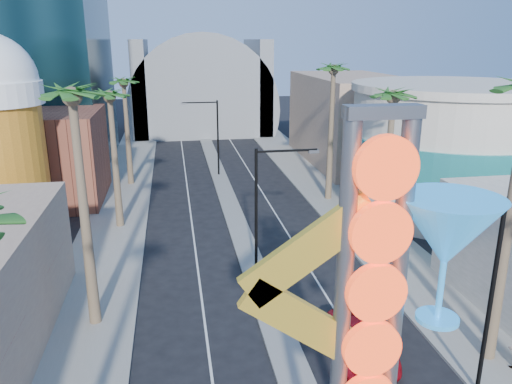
# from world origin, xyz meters

# --- Properties ---
(sidewalk_west) EXTENTS (5.00, 100.00, 0.15)m
(sidewalk_west) POSITION_xyz_m (-9.50, 35.00, 0.07)
(sidewalk_west) COLOR gray
(sidewalk_west) RESTS_ON ground
(sidewalk_east) EXTENTS (5.00, 100.00, 0.15)m
(sidewalk_east) POSITION_xyz_m (9.50, 35.00, 0.07)
(sidewalk_east) COLOR gray
(sidewalk_east) RESTS_ON ground
(median) EXTENTS (1.60, 84.00, 0.15)m
(median) POSITION_xyz_m (0.00, 38.00, 0.07)
(median) COLOR gray
(median) RESTS_ON ground
(brick_filler_west) EXTENTS (10.00, 10.00, 8.00)m
(brick_filler_west) POSITION_xyz_m (-16.00, 38.00, 4.00)
(brick_filler_west) COLOR brown
(brick_filler_west) RESTS_ON ground
(filler_east) EXTENTS (10.00, 20.00, 10.00)m
(filler_east) POSITION_xyz_m (16.00, 48.00, 5.00)
(filler_east) COLOR tan
(filler_east) RESTS_ON ground
(turquoise_building) EXTENTS (16.60, 16.60, 10.60)m
(turquoise_building) POSITION_xyz_m (18.00, 30.00, 5.25)
(turquoise_building) COLOR #B8B09B
(turquoise_building) RESTS_ON ground
(canopy) EXTENTS (22.00, 16.00, 22.00)m
(canopy) POSITION_xyz_m (0.00, 72.00, 4.31)
(canopy) COLOR slate
(canopy) RESTS_ON ground
(neon_sign) EXTENTS (6.53, 2.60, 12.55)m
(neon_sign) POSITION_xyz_m (0.82, 2.96, 7.31)
(neon_sign) COLOR gray
(neon_sign) RESTS_ON ground
(streetlight_0) EXTENTS (3.79, 0.25, 8.00)m
(streetlight_0) POSITION_xyz_m (0.55, 20.00, 4.88)
(streetlight_0) COLOR black
(streetlight_0) RESTS_ON ground
(streetlight_1) EXTENTS (3.79, 0.25, 8.00)m
(streetlight_1) POSITION_xyz_m (-0.55, 44.00, 4.88)
(streetlight_1) COLOR black
(streetlight_1) RESTS_ON ground
(streetlight_2) EXTENTS (3.45, 0.25, 8.00)m
(streetlight_2) POSITION_xyz_m (6.72, 8.00, 4.83)
(streetlight_2) COLOR black
(streetlight_2) RESTS_ON ground
(palm_1) EXTENTS (2.40, 2.40, 12.70)m
(palm_1) POSITION_xyz_m (-9.00, 16.00, 10.82)
(palm_1) COLOR brown
(palm_1) RESTS_ON ground
(palm_2) EXTENTS (2.40, 2.40, 11.20)m
(palm_2) POSITION_xyz_m (-9.00, 30.00, 9.48)
(palm_2) COLOR brown
(palm_2) RESTS_ON ground
(palm_3) EXTENTS (2.40, 2.40, 11.20)m
(palm_3) POSITION_xyz_m (-9.00, 42.00, 9.48)
(palm_3) COLOR brown
(palm_3) RESTS_ON ground
(palm_6) EXTENTS (2.40, 2.40, 11.70)m
(palm_6) POSITION_xyz_m (9.00, 22.00, 9.93)
(palm_6) COLOR brown
(palm_6) RESTS_ON ground
(palm_7) EXTENTS (2.40, 2.40, 12.70)m
(palm_7) POSITION_xyz_m (9.00, 34.00, 10.82)
(palm_7) COLOR brown
(palm_7) RESTS_ON ground
(red_pickup) EXTENTS (3.06, 5.59, 1.48)m
(red_pickup) POSITION_xyz_m (3.37, 11.13, 0.74)
(red_pickup) COLOR #AE0D19
(red_pickup) RESTS_ON ground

